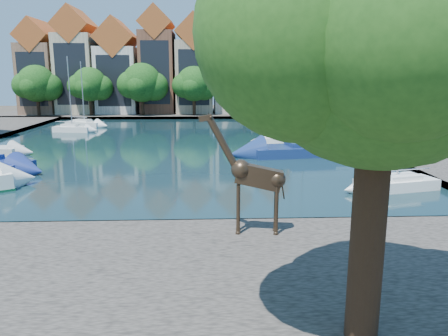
# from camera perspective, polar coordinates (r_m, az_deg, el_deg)

# --- Properties ---
(ground) EXTENTS (160.00, 160.00, 0.00)m
(ground) POSITION_cam_1_polar(r_m,az_deg,el_deg) (20.00, -13.22, -7.98)
(ground) COLOR #38332B
(ground) RESTS_ON ground
(water_basin) EXTENTS (38.00, 50.00, 0.08)m
(water_basin) POSITION_cam_1_polar(r_m,az_deg,el_deg) (43.13, -7.41, 3.08)
(water_basin) COLOR black
(water_basin) RESTS_ON ground
(near_quay) EXTENTS (50.00, 14.00, 0.50)m
(near_quay) POSITION_cam_1_polar(r_m,az_deg,el_deg) (13.69, -18.85, -17.00)
(near_quay) COLOR #544E49
(near_quay) RESTS_ON ground
(far_quay) EXTENTS (60.00, 16.00, 0.50)m
(far_quay) POSITION_cam_1_polar(r_m,az_deg,el_deg) (74.82, -5.35, 7.10)
(far_quay) COLOR #544E49
(far_quay) RESTS_ON ground
(right_quay) EXTENTS (14.00, 52.00, 0.50)m
(right_quay) POSITION_cam_1_polar(r_m,az_deg,el_deg) (47.91, 23.96, 3.28)
(right_quay) COLOR #544E49
(right_quay) RESTS_ON ground
(plane_tree) EXTENTS (8.32, 6.40, 10.62)m
(plane_tree) POSITION_cam_1_polar(r_m,az_deg,el_deg) (10.24, 20.67, 16.44)
(plane_tree) COLOR #332114
(plane_tree) RESTS_ON near_quay
(townhouse_west_end) EXTENTS (5.44, 9.18, 14.93)m
(townhouse_west_end) POSITION_cam_1_polar(r_m,az_deg,el_deg) (79.09, -22.70, 11.67)
(townhouse_west_end) COLOR brown
(townhouse_west_end) RESTS_ON far_quay
(townhouse_west_mid) EXTENTS (5.94, 9.18, 16.79)m
(townhouse_west_mid) POSITION_cam_1_polar(r_m,az_deg,el_deg) (77.28, -18.48, 12.63)
(townhouse_west_mid) COLOR #B6AB8C
(townhouse_west_mid) RESTS_ON far_quay
(townhouse_west_inner) EXTENTS (6.43, 9.18, 15.15)m
(townhouse_west_inner) POSITION_cam_1_polar(r_m,az_deg,el_deg) (75.78, -13.60, 12.26)
(townhouse_west_inner) COLOR silver
(townhouse_west_inner) RESTS_ON far_quay
(townhouse_center) EXTENTS (5.44, 9.18, 16.93)m
(townhouse_center) POSITION_cam_1_polar(r_m,az_deg,el_deg) (74.85, -8.61, 13.24)
(townhouse_center) COLOR brown
(townhouse_center) RESTS_ON far_quay
(townhouse_east_inner) EXTENTS (5.94, 9.18, 15.79)m
(townhouse_east_inner) POSITION_cam_1_polar(r_m,az_deg,el_deg) (74.45, -3.89, 12.87)
(townhouse_east_inner) COLOR tan
(townhouse_east_inner) RESTS_ON far_quay
(townhouse_east_mid) EXTENTS (6.43, 9.18, 16.65)m
(townhouse_east_mid) POSITION_cam_1_polar(r_m,az_deg,el_deg) (74.59, 1.24, 13.18)
(townhouse_east_mid) COLOR beige
(townhouse_east_mid) RESTS_ON far_quay
(townhouse_east_end) EXTENTS (5.44, 9.18, 14.43)m
(townhouse_east_end) POSITION_cam_1_polar(r_m,az_deg,el_deg) (75.27, 6.30, 12.34)
(townhouse_east_end) COLOR brown
(townhouse_east_end) RESTS_ON far_quay
(far_tree_far_west) EXTENTS (7.28, 5.60, 7.68)m
(far_tree_far_west) POSITION_cam_1_polar(r_m,az_deg,el_deg) (73.56, -23.21, 9.96)
(far_tree_far_west) COLOR #332114
(far_tree_far_west) RESTS_ON far_quay
(far_tree_west) EXTENTS (6.76, 5.20, 7.36)m
(far_tree_west) POSITION_cam_1_polar(r_m,az_deg,el_deg) (71.18, -17.08, 10.27)
(far_tree_west) COLOR #332114
(far_tree_west) RESTS_ON far_quay
(far_tree_mid_west) EXTENTS (7.80, 6.00, 8.00)m
(far_tree_mid_west) POSITION_cam_1_polar(r_m,az_deg,el_deg) (69.62, -10.59, 10.74)
(far_tree_mid_west) COLOR #332114
(far_tree_mid_west) RESTS_ON far_quay
(far_tree_mid_east) EXTENTS (7.02, 5.40, 7.52)m
(far_tree_mid_east) POSITION_cam_1_polar(r_m,az_deg,el_deg) (68.97, -3.88, 10.77)
(far_tree_mid_east) COLOR #332114
(far_tree_mid_east) RESTS_ON far_quay
(far_tree_east) EXTENTS (7.54, 5.80, 7.84)m
(far_tree_east) POSITION_cam_1_polar(r_m,az_deg,el_deg) (69.24, 2.88, 10.87)
(far_tree_east) COLOR #332114
(far_tree_east) RESTS_ON far_quay
(far_tree_far_east) EXTENTS (6.76, 5.20, 7.36)m
(far_tree_far_east) POSITION_cam_1_polar(r_m,az_deg,el_deg) (70.43, 9.48, 10.62)
(far_tree_far_east) COLOR #332114
(far_tree_far_east) RESTS_ON far_quay
(giraffe_statue) EXTENTS (3.35, 0.70, 4.77)m
(giraffe_statue) POSITION_cam_1_polar(r_m,az_deg,el_deg) (17.24, 3.70, -1.04)
(giraffe_statue) COLOR #34261A
(giraffe_statue) RESTS_ON near_quay
(sailboat_left_d) EXTENTS (4.51, 2.17, 8.71)m
(sailboat_left_d) POSITION_cam_1_polar(r_m,az_deg,el_deg) (54.76, -19.21, 5.02)
(sailboat_left_d) COLOR white
(sailboat_left_d) RESTS_ON water_basin
(sailboat_left_e) EXTENTS (5.22, 3.57, 8.28)m
(sailboat_left_e) POSITION_cam_1_polar(r_m,az_deg,el_deg) (59.92, -17.75, 5.66)
(sailboat_left_e) COLOR white
(sailboat_left_e) RESTS_ON water_basin
(sailboat_right_a) EXTENTS (5.11, 2.79, 8.09)m
(sailboat_right_a) POSITION_cam_1_polar(r_m,az_deg,el_deg) (27.68, 21.63, -1.66)
(sailboat_right_a) COLOR white
(sailboat_right_a) RESTS_ON water_basin
(sailboat_right_b) EXTENTS (9.26, 4.47, 12.42)m
(sailboat_right_b) POSITION_cam_1_polar(r_m,az_deg,el_deg) (37.37, 10.36, 2.58)
(sailboat_right_b) COLOR navy
(sailboat_right_b) RESTS_ON water_basin
(sailboat_right_c) EXTENTS (6.13, 4.19, 11.24)m
(sailboat_right_c) POSITION_cam_1_polar(r_m,az_deg,el_deg) (42.03, 8.93, 3.66)
(sailboat_right_c) COLOR white
(sailboat_right_c) RESTS_ON water_basin
(sailboat_right_d) EXTENTS (4.83, 2.94, 7.59)m
(sailboat_right_d) POSITION_cam_1_polar(r_m,az_deg,el_deg) (60.99, 8.25, 6.25)
(sailboat_right_d) COLOR white
(sailboat_right_d) RESTS_ON water_basin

